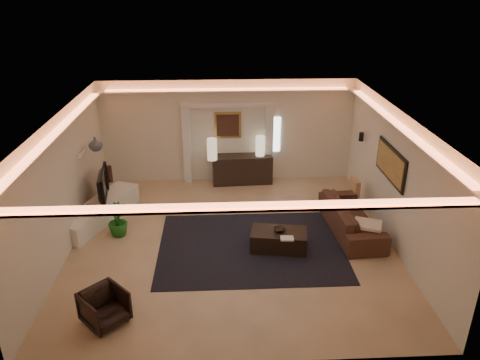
{
  "coord_description": "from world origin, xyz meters",
  "views": [
    {
      "loc": [
        -0.26,
        -8.79,
        5.43
      ],
      "look_at": [
        0.2,
        0.6,
        1.25
      ],
      "focal_mm": 34.42,
      "sensor_mm": 36.0,
      "label": 1
    }
  ],
  "objects_px": {
    "coffee_table": "(279,240)",
    "armchair": "(104,307)",
    "console": "(242,169)",
    "sofa": "(352,218)"
  },
  "relations": [
    {
      "from": "console",
      "to": "sofa",
      "type": "relative_size",
      "value": 0.71
    },
    {
      "from": "sofa",
      "to": "armchair",
      "type": "relative_size",
      "value": 3.44
    },
    {
      "from": "sofa",
      "to": "armchair",
      "type": "distance_m",
      "value": 5.76
    },
    {
      "from": "coffee_table",
      "to": "armchair",
      "type": "bearing_deg",
      "value": -136.31
    },
    {
      "from": "sofa",
      "to": "armchair",
      "type": "xyz_separation_m",
      "value": [
        -5.0,
        -2.84,
        -0.03
      ]
    },
    {
      "from": "console",
      "to": "armchair",
      "type": "height_order",
      "value": "console"
    },
    {
      "from": "console",
      "to": "sofa",
      "type": "height_order",
      "value": "console"
    },
    {
      "from": "sofa",
      "to": "armchair",
      "type": "bearing_deg",
      "value": 115.93
    },
    {
      "from": "console",
      "to": "armchair",
      "type": "relative_size",
      "value": 2.45
    },
    {
      "from": "coffee_table",
      "to": "armchair",
      "type": "distance_m",
      "value": 3.9
    }
  ]
}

